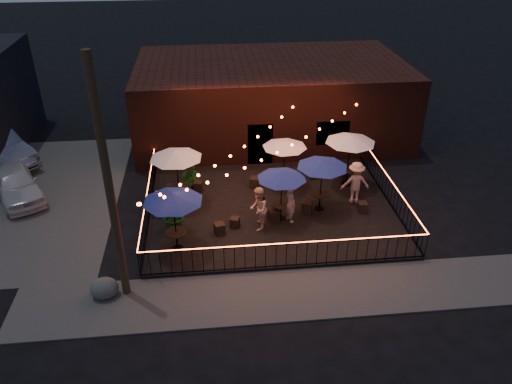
# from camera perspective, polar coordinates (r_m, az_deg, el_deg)

# --- Properties ---
(ground) EXTENTS (110.00, 110.00, 0.00)m
(ground) POSITION_cam_1_polar(r_m,az_deg,el_deg) (19.29, 2.49, -5.21)
(ground) COLOR black
(ground) RESTS_ON ground
(patio) EXTENTS (10.00, 8.00, 0.15)m
(patio) POSITION_cam_1_polar(r_m,az_deg,el_deg) (20.90, 1.72, -1.88)
(patio) COLOR black
(patio) RESTS_ON ground
(sidewalk) EXTENTS (18.00, 2.50, 0.05)m
(sidewalk) POSITION_cam_1_polar(r_m,az_deg,el_deg) (16.77, 4.10, -11.55)
(sidewalk) COLOR #484642
(sidewalk) RESTS_ON ground
(brick_building) EXTENTS (14.00, 8.00, 4.00)m
(brick_building) POSITION_cam_1_polar(r_m,az_deg,el_deg) (27.34, 1.67, 10.60)
(brick_building) COLOR #38170F
(brick_building) RESTS_ON ground
(utility_pole) EXTENTS (0.26, 0.26, 8.00)m
(utility_pole) POSITION_cam_1_polar(r_m,az_deg,el_deg) (15.07, -16.43, 0.44)
(utility_pole) COLOR #3A2218
(utility_pole) RESTS_ON ground
(fence_front) EXTENTS (10.00, 0.04, 1.04)m
(fence_front) POSITION_cam_1_polar(r_m,az_deg,el_deg) (17.31, 3.49, -7.24)
(fence_front) COLOR black
(fence_front) RESTS_ON patio
(fence_left) EXTENTS (0.04, 8.00, 1.04)m
(fence_left) POSITION_cam_1_polar(r_m,az_deg,el_deg) (20.60, -12.19, -1.23)
(fence_left) COLOR black
(fence_left) RESTS_ON patio
(fence_right) EXTENTS (0.04, 8.00, 1.04)m
(fence_right) POSITION_cam_1_polar(r_m,az_deg,el_deg) (21.76, 14.91, 0.23)
(fence_right) COLOR black
(fence_right) RESTS_ON patio
(festoon_lights) EXTENTS (10.02, 8.72, 1.32)m
(festoon_lights) POSITION_cam_1_polar(r_m,az_deg,el_deg) (19.34, -1.03, 3.62)
(festoon_lights) COLOR #FF4E1D
(festoon_lights) RESTS_ON ground
(cafe_table_0) EXTENTS (2.70, 2.70, 2.37)m
(cafe_table_0) POSITION_cam_1_polar(r_m,az_deg,el_deg) (17.49, -9.51, -0.69)
(cafe_table_0) COLOR black
(cafe_table_0) RESTS_ON patio
(cafe_table_1) EXTENTS (2.73, 2.73, 2.39)m
(cafe_table_1) POSITION_cam_1_polar(r_m,az_deg,el_deg) (20.44, -9.15, 4.19)
(cafe_table_1) COLOR black
(cafe_table_1) RESTS_ON patio
(cafe_table_2) EXTENTS (2.55, 2.55, 2.15)m
(cafe_table_2) POSITION_cam_1_polar(r_m,az_deg,el_deg) (19.13, 2.97, 1.89)
(cafe_table_2) COLOR black
(cafe_table_2) RESTS_ON patio
(cafe_table_3) EXTENTS (2.46, 2.46, 2.15)m
(cafe_table_3) POSITION_cam_1_polar(r_m,az_deg,el_deg) (21.67, 3.30, 5.46)
(cafe_table_3) COLOR black
(cafe_table_3) RESTS_ON patio
(cafe_table_4) EXTENTS (2.24, 2.24, 2.27)m
(cafe_table_4) POSITION_cam_1_polar(r_m,az_deg,el_deg) (19.89, 7.61, 3.20)
(cafe_table_4) COLOR black
(cafe_table_4) RESTS_ON patio
(cafe_table_5) EXTENTS (2.22, 2.22, 2.41)m
(cafe_table_5) POSITION_cam_1_polar(r_m,az_deg,el_deg) (21.92, 10.75, 5.94)
(cafe_table_5) COLOR black
(cafe_table_5) RESTS_ON patio
(bistro_chair_0) EXTENTS (0.44, 0.44, 0.43)m
(bistro_chair_0) POSITION_cam_1_polar(r_m,az_deg,el_deg) (19.60, -9.39, -3.71)
(bistro_chair_0) COLOR black
(bistro_chair_0) RESTS_ON patio
(bistro_chair_1) EXTENTS (0.45, 0.45, 0.44)m
(bistro_chair_1) POSITION_cam_1_polar(r_m,az_deg,el_deg) (19.17, -4.20, -4.18)
(bistro_chair_1) COLOR black
(bistro_chair_1) RESTS_ON patio
(bistro_chair_2) EXTENTS (0.47, 0.47, 0.47)m
(bistro_chair_2) POSITION_cam_1_polar(r_m,az_deg,el_deg) (21.91, -9.66, 0.25)
(bistro_chair_2) COLOR black
(bistro_chair_2) RESTS_ON patio
(bistro_chair_3) EXTENTS (0.42, 0.42, 0.43)m
(bistro_chair_3) POSITION_cam_1_polar(r_m,az_deg,el_deg) (22.06, -6.66, 0.66)
(bistro_chair_3) COLOR black
(bistro_chair_3) RESTS_ON patio
(bistro_chair_4) EXTENTS (0.43, 0.43, 0.40)m
(bistro_chair_4) POSITION_cam_1_polar(r_m,az_deg,el_deg) (19.53, -2.44, -3.48)
(bistro_chair_4) COLOR black
(bistro_chair_4) RESTS_ON patio
(bistro_chair_5) EXTENTS (0.51, 0.51, 0.48)m
(bistro_chair_5) POSITION_cam_1_polar(r_m,az_deg,el_deg) (19.87, 2.01, -2.68)
(bistro_chair_5) COLOR black
(bistro_chair_5) RESTS_ON patio
(bistro_chair_6) EXTENTS (0.52, 0.52, 0.48)m
(bistro_chair_6) POSITION_cam_1_polar(r_m,az_deg,el_deg) (22.16, -0.10, 1.11)
(bistro_chair_6) COLOR black
(bistro_chair_6) RESTS_ON patio
(bistro_chair_7) EXTENTS (0.46, 0.46, 0.44)m
(bistro_chair_7) POSITION_cam_1_polar(r_m,az_deg,el_deg) (22.63, 2.50, 1.66)
(bistro_chair_7) COLOR black
(bistro_chair_7) RESTS_ON patio
(bistro_chair_8) EXTENTS (0.51, 0.51, 0.48)m
(bistro_chair_8) POSITION_cam_1_polar(r_m,az_deg,el_deg) (20.50, 5.82, -1.69)
(bistro_chair_8) COLOR black
(bistro_chair_8) RESTS_ON patio
(bistro_chair_9) EXTENTS (0.39, 0.39, 0.42)m
(bistro_chair_9) POSITION_cam_1_polar(r_m,az_deg,el_deg) (20.90, 12.06, -1.69)
(bistro_chair_9) COLOR black
(bistro_chair_9) RESTS_ON patio
(bistro_chair_10) EXTENTS (0.46, 0.46, 0.45)m
(bistro_chair_10) POSITION_cam_1_polar(r_m,az_deg,el_deg) (23.12, 6.52, 2.17)
(bistro_chair_10) COLOR black
(bistro_chair_10) RESTS_ON patio
(bistro_chair_11) EXTENTS (0.46, 0.46, 0.49)m
(bistro_chair_11) POSITION_cam_1_polar(r_m,az_deg,el_deg) (23.13, 10.06, 1.94)
(bistro_chair_11) COLOR black
(bistro_chair_11) RESTS_ON patio
(patron_a) EXTENTS (0.56, 0.67, 1.56)m
(patron_a) POSITION_cam_1_polar(r_m,az_deg,el_deg) (19.61, 3.95, -1.35)
(patron_a) COLOR tan
(patron_a) RESTS_ON patio
(patron_b) EXTENTS (0.81, 0.97, 1.78)m
(patron_b) POSITION_cam_1_polar(r_m,az_deg,el_deg) (19.05, 0.29, -1.93)
(patron_b) COLOR tan
(patron_b) RESTS_ON patio
(patron_c) EXTENTS (1.21, 0.72, 1.84)m
(patron_c) POSITION_cam_1_polar(r_m,az_deg,el_deg) (21.16, 11.29, 1.07)
(patron_c) COLOR tan
(patron_c) RESTS_ON patio
(potted_shrub_a) EXTENTS (1.46, 1.37, 1.32)m
(potted_shrub_a) POSITION_cam_1_polar(r_m,az_deg,el_deg) (19.37, -9.32, -2.58)
(potted_shrub_a) COLOR #0F3B0F
(potted_shrub_a) RESTS_ON patio
(potted_shrub_b) EXTENTS (0.89, 0.80, 1.35)m
(potted_shrub_b) POSITION_cam_1_polar(r_m,az_deg,el_deg) (21.59, -7.87, 1.26)
(potted_shrub_b) COLOR #113B14
(potted_shrub_b) RESTS_ON patio
(potted_shrub_c) EXTENTS (1.04, 1.04, 1.40)m
(potted_shrub_c) POSITION_cam_1_polar(r_m,az_deg,el_deg) (22.31, -7.50, 2.38)
(potted_shrub_c) COLOR #15340B
(potted_shrub_c) RESTS_ON patio
(cooler) EXTENTS (0.84, 0.69, 0.96)m
(cooler) POSITION_cam_1_polar(r_m,az_deg,el_deg) (20.41, -10.51, -1.44)
(cooler) COLOR #1B5CA7
(cooler) RESTS_ON patio
(boulder) EXTENTS (1.12, 1.04, 0.71)m
(boulder) POSITION_cam_1_polar(r_m,az_deg,el_deg) (17.17, -16.95, -10.47)
(boulder) COLOR #4B4C47
(boulder) RESTS_ON ground
(car_white) EXTENTS (3.49, 4.44, 1.41)m
(car_white) POSITION_cam_1_polar(r_m,az_deg,el_deg) (23.84, -25.80, 0.93)
(car_white) COLOR white
(car_white) RESTS_ON ground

